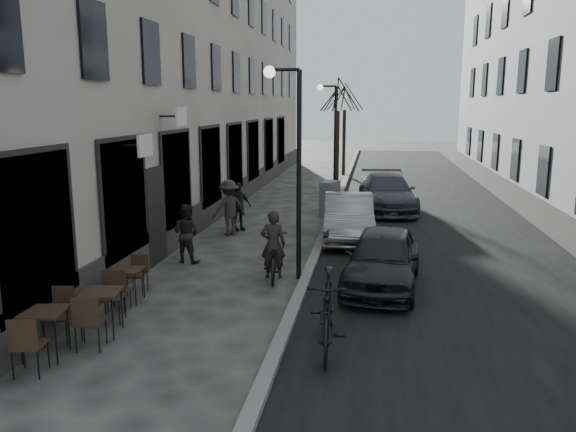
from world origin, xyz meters
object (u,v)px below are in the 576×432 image
(tree_near, at_px, (338,95))
(car_near, at_px, (383,258))
(streetlamp_far, at_px, (331,129))
(bistro_set_c, at_px, (128,282))
(moped, at_px, (327,312))
(bicycle, at_px, (273,257))
(utility_cabinet, at_px, (330,198))
(pedestrian_near, at_px, (186,233))
(tree_far, at_px, (345,97))
(pedestrian_far, at_px, (238,207))
(pedestrian_mid, at_px, (229,208))
(bistro_set_a, at_px, (45,329))
(streetlamp_near, at_px, (292,150))
(car_mid, at_px, (348,217))
(car_far, at_px, (387,193))
(bistro_set_b, at_px, (101,308))

(tree_near, height_order, car_near, tree_near)
(streetlamp_far, distance_m, bistro_set_c, 14.82)
(car_near, relative_size, moped, 1.75)
(bicycle, xyz_separation_m, car_near, (2.65, -0.31, 0.17))
(utility_cabinet, xyz_separation_m, pedestrian_near, (-3.30, -7.15, 0.14))
(tree_near, relative_size, pedestrian_near, 3.55)
(streetlamp_far, bearing_deg, bicycle, -92.21)
(bistro_set_c, relative_size, moped, 0.65)
(utility_cabinet, distance_m, bicycle, 8.19)
(tree_far, distance_m, pedestrian_far, 16.67)
(utility_cabinet, distance_m, pedestrian_mid, 4.86)
(bistro_set_a, distance_m, pedestrian_near, 6.03)
(tree_far, height_order, bistro_set_c, tree_far)
(bistro_set_a, distance_m, bistro_set_c, 2.81)
(pedestrian_near, bearing_deg, tree_near, -90.17)
(utility_cabinet, height_order, moped, moped)
(moped, bearing_deg, car_near, 71.98)
(streetlamp_near, bearing_deg, pedestrian_far, 117.33)
(bistro_set_a, distance_m, car_mid, 10.44)
(streetlamp_near, height_order, pedestrian_far, streetlamp_near)
(bistro_set_c, xyz_separation_m, pedestrian_far, (0.67, 7.20, 0.38))
(pedestrian_far, bearing_deg, streetlamp_near, -104.21)
(utility_cabinet, bearing_deg, tree_far, 112.28)
(car_far, height_order, moped, car_far)
(car_mid, height_order, car_far, car_far)
(car_mid, bearing_deg, car_near, -81.55)
(pedestrian_near, distance_m, moped, 6.56)
(bistro_set_a, xyz_separation_m, car_far, (5.93, 14.52, 0.22))
(streetlamp_far, relative_size, bicycle, 2.59)
(tree_far, height_order, pedestrian_far, tree_far)
(tree_far, bearing_deg, pedestrian_far, -99.42)
(utility_cabinet, distance_m, car_mid, 3.90)
(pedestrian_near, bearing_deg, streetlamp_near, 174.06)
(bistro_set_a, height_order, car_far, car_far)
(utility_cabinet, xyz_separation_m, car_far, (2.20, 1.37, 0.07))
(bistro_set_a, xyz_separation_m, pedestrian_far, (0.88, 10.00, 0.32))
(car_near, xyz_separation_m, car_mid, (-1.02, 4.67, 0.02))
(bistro_set_b, bearing_deg, pedestrian_far, 78.27)
(pedestrian_near, bearing_deg, moped, 142.62)
(pedestrian_mid, bearing_deg, bicycle, 76.37)
(bistro_set_a, height_order, moped, moped)
(pedestrian_mid, xyz_separation_m, pedestrian_far, (0.12, 0.69, -0.08))
(car_far, relative_size, moped, 2.18)
(utility_cabinet, bearing_deg, pedestrian_mid, -106.45)
(utility_cabinet, relative_size, pedestrian_near, 0.82)
(utility_cabinet, xyz_separation_m, bicycle, (-0.73, -8.15, -0.15))
(streetlamp_far, xyz_separation_m, tree_near, (0.07, 3.00, 1.50))
(pedestrian_mid, xyz_separation_m, car_far, (5.18, 5.20, -0.18))
(streetlamp_far, xyz_separation_m, car_near, (2.19, -12.32, -2.47))
(streetlamp_far, height_order, tree_near, tree_near)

